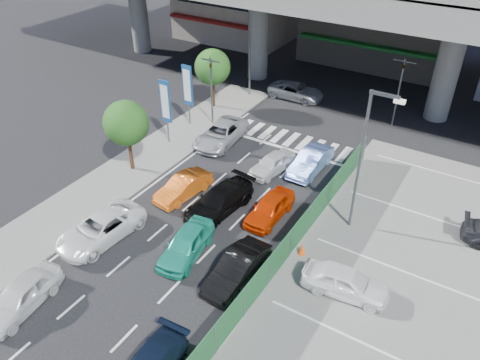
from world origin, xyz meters
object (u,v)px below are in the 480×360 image
Objects in this scene: signboard_far at (188,87)px; van_white_back_left at (21,296)px; traffic_light_right at (402,76)px; sedan_white_front_mid at (272,163)px; sedan_black_mid at (220,201)px; street_lamp_right at (365,152)px; taxi_teal_mid at (186,244)px; taxi_orange_right at (270,208)px; traffic_cone at (302,248)px; tree_near at (126,123)px; street_lamp_left at (252,40)px; hatch_black_mid_right at (237,269)px; taxi_orange_left at (183,187)px; signboard_near at (166,103)px; crossing_wagon_silver at (296,91)px; kei_truck_front_right at (311,161)px; wagon_silver_front_left at (221,134)px; sedan_white_mid_left at (101,228)px; tree_far at (212,67)px; parked_sedan_white at (346,282)px; traffic_light_left at (211,75)px.

signboard_far is 18.67m from van_white_back_left.
sedan_white_front_mid is at bearing -114.29° from traffic_light_right.
street_lamp_right is at bearing 27.23° from sedan_black_mid.
taxi_teal_mid is 5.31m from taxi_orange_right.
traffic_cone is (4.98, 3.05, -0.28)m from taxi_teal_mid.
tree_near is at bearing -85.10° from signboard_far.
taxi_orange_right is (9.23, -13.66, -4.12)m from street_lamp_left.
hatch_black_mid_right reaches higher than taxi_orange_right.
taxi_orange_left is (4.56, -0.54, -2.75)m from tree_near.
signboard_far is at bearing -100.31° from street_lamp_left.
crossing_wagon_silver is at bearing 69.49° from signboard_near.
taxi_orange_left is 0.93× the size of kei_truck_front_right.
signboard_near is 10.50m from kei_truck_front_right.
tree_near is 11.93m from van_white_back_left.
wagon_silver_front_left is 7.07× the size of traffic_cone.
traffic_light_right is 1.05× the size of wagon_silver_front_left.
sedan_black_mid is at bearing -159.48° from taxi_orange_right.
tree_near reaches higher than signboard_far.
van_white_back_left is at bearing -81.20° from sedan_white_mid_left.
signboard_near is at bearing -139.09° from traffic_light_right.
taxi_teal_mid is at bearing -60.29° from tree_far.
traffic_light_right reaches higher than parked_sedan_white.
kei_truck_front_right is at bearing -41.33° from street_lamp_left.
sedan_white_mid_left is 1.06× the size of crossing_wagon_silver.
tree_far reaches higher than sedan_black_mid.
street_lamp_left is at bearing 120.32° from hatch_black_mid_right.
taxi_teal_mid is at bearing -53.99° from signboard_far.
sedan_black_mid is 5.19m from sedan_white_front_mid.
sedan_white_mid_left is at bearing -117.45° from kei_truck_front_right.
crossing_wagon_silver is (4.72, 8.55, -2.42)m from signboard_far.
sedan_black_mid is at bearing -110.28° from kei_truck_front_right.
tree_far reaches higher than sedan_white_front_mid.
sedan_black_mid is at bearing -4.85° from tree_near.
street_lamp_right is at bearing -24.16° from traffic_light_left.
traffic_light_left reaches higher than sedan_white_mid_left.
taxi_orange_right is 3.39m from traffic_cone.
sedan_white_mid_left is (-9.28, -20.89, -3.25)m from traffic_light_right.
wagon_silver_front_left is (-7.95, 10.63, 0.00)m from hatch_black_mid_right.
sedan_white_front_mid is at bearing -163.05° from crossing_wagon_silver.
sedan_white_mid_left is 4.75m from taxi_teal_mid.
signboard_near is at bearing 157.10° from traffic_cone.
taxi_orange_right is 5.60m from kei_truck_front_right.
tree_near reaches higher than sedan_white_front_mid.
street_lamp_left is at bearing 87.24° from tree_near.
tree_far is at bearing 94.36° from tree_near.
street_lamp_left reaches higher than tree_near.
sedan_white_front_mid is at bearing 64.90° from taxi_orange_left.
signboard_far reaches higher than taxi_orange_left.
traffic_light_right is 1.24× the size of hatch_black_mid_right.
signboard_far is (-14.77, 4.99, -1.71)m from street_lamp_right.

